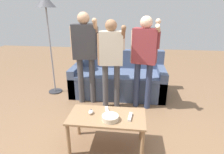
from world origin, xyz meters
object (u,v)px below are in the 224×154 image
floor_lamp (46,8)px  coffee_table (107,120)px  game_remote_wand_far (130,117)px  game_remote_wand_near (107,110)px  snack_bowl (110,118)px  player_center (111,55)px  couch (118,79)px  player_right (144,53)px  game_remote_nunchuk (91,112)px  player_left (85,49)px

floor_lamp → coffee_table: bearing=-48.6°
coffee_table → game_remote_wand_far: 0.29m
game_remote_wand_near → snack_bowl: bearing=-70.4°
snack_bowl → game_remote_wand_far: 0.24m
game_remote_wand_far → coffee_table: bearing=177.7°
player_center → couch: bearing=83.9°
couch → game_remote_wand_far: 1.71m
snack_bowl → floor_lamp: (-1.40, 1.61, 1.19)m
floor_lamp → player_center: (1.26, -0.48, -0.72)m
couch → floor_lamp: (-1.33, -0.14, 1.38)m
coffee_table → player_right: player_right is taller
player_right → game_remote_wand_near: player_right is taller
game_remote_wand_far → floor_lamp: bearing=136.6°
coffee_table → player_right: size_ratio=0.59×
game_remote_nunchuk → floor_lamp: size_ratio=0.05×
coffee_table → snack_bowl: 0.14m
player_center → game_remote_wand_far: player_center is taller
player_left → player_center: bearing=-15.4°
game_remote_nunchuk → game_remote_wand_far: (0.48, -0.03, -0.01)m
coffee_table → player_center: size_ratio=0.61×
coffee_table → floor_lamp: 2.40m
player_right → player_left: bearing=176.1°
game_remote_wand_near → player_center: bearing=94.0°
game_remote_nunchuk → player_left: (-0.35, 1.14, 0.54)m
floor_lamp → game_remote_wand_far: bearing=-43.4°
player_left → player_right: player_left is taller
snack_bowl → game_remote_wand_near: 0.20m
couch → coffee_table: bearing=-89.5°
player_right → game_remote_wand_near: (-0.48, -0.99, -0.52)m
couch → snack_bowl: size_ratio=9.41×
game_remote_nunchuk → game_remote_wand_far: game_remote_nunchuk is taller
couch → game_remote_wand_near: (-0.00, -1.56, 0.17)m
snack_bowl → player_left: bearing=115.7°
player_center → game_remote_wand_far: bearing=-71.0°
couch → snack_bowl: (0.07, -1.75, 0.19)m
coffee_table → player_left: bearing=115.3°
couch → game_remote_nunchuk: size_ratio=21.02×
snack_bowl → game_remote_wand_far: bearing=18.0°
coffee_table → floor_lamp: bearing=131.4°
game_remote_nunchuk → game_remote_wand_far: bearing=-4.1°
game_remote_nunchuk → snack_bowl: bearing=-23.0°
snack_bowl → game_remote_nunchuk: bearing=157.0°
player_left → game_remote_wand_near: 1.31m
coffee_table → player_center: bearing=94.4°
couch → player_center: bearing=-96.1°
floor_lamp → game_remote_wand_far: size_ratio=11.42×
player_center → player_right: (0.54, 0.06, 0.03)m
player_right → game_remote_wand_far: player_right is taller
game_remote_nunchuk → player_center: (0.12, 1.01, 0.48)m
player_right → player_center: bearing=-173.5°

